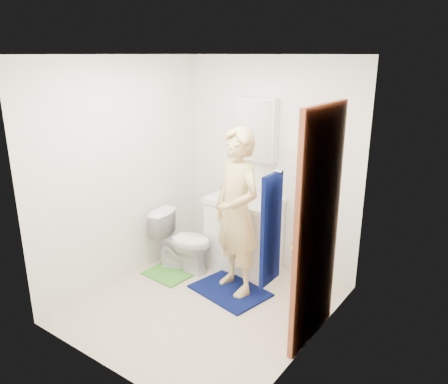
{
  "coord_description": "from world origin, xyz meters",
  "views": [
    {
      "loc": [
        2.39,
        -3.02,
        2.41
      ],
      "look_at": [
        0.04,
        0.25,
        1.13
      ],
      "focal_mm": 35.0,
      "sensor_mm": 36.0,
      "label": 1
    }
  ],
  "objects_px": {
    "toilet": "(183,241)",
    "soap_dispenser": "(225,189)",
    "towel": "(271,230)",
    "man": "(237,212)",
    "vanity_cabinet": "(244,235)",
    "toothbrush_cup": "(270,195)",
    "medicine_cabinet": "(257,129)"
  },
  "relations": [
    {
      "from": "toilet",
      "to": "soap_dispenser",
      "type": "xyz_separation_m",
      "value": [
        0.31,
        0.39,
        0.59
      ]
    },
    {
      "from": "towel",
      "to": "man",
      "type": "distance_m",
      "value": 1.39
    },
    {
      "from": "vanity_cabinet",
      "to": "toothbrush_cup",
      "type": "height_order",
      "value": "toothbrush_cup"
    },
    {
      "from": "towel",
      "to": "toilet",
      "type": "distance_m",
      "value": 2.18
    },
    {
      "from": "towel",
      "to": "soap_dispenser",
      "type": "relative_size",
      "value": 4.42
    },
    {
      "from": "soap_dispenser",
      "to": "man",
      "type": "xyz_separation_m",
      "value": [
        0.46,
        -0.44,
        -0.06
      ]
    },
    {
      "from": "toothbrush_cup",
      "to": "man",
      "type": "xyz_separation_m",
      "value": [
        -0.01,
        -0.65,
        -0.02
      ]
    },
    {
      "from": "medicine_cabinet",
      "to": "towel",
      "type": "distance_m",
      "value": 2.11
    },
    {
      "from": "vanity_cabinet",
      "to": "toilet",
      "type": "distance_m",
      "value": 0.71
    },
    {
      "from": "vanity_cabinet",
      "to": "toilet",
      "type": "relative_size",
      "value": 1.15
    },
    {
      "from": "vanity_cabinet",
      "to": "soap_dispenser",
      "type": "distance_m",
      "value": 0.59
    },
    {
      "from": "soap_dispenser",
      "to": "towel",
      "type": "bearing_deg",
      "value": -45.07
    },
    {
      "from": "medicine_cabinet",
      "to": "soap_dispenser",
      "type": "bearing_deg",
      "value": -125.39
    },
    {
      "from": "toilet",
      "to": "vanity_cabinet",
      "type": "bearing_deg",
      "value": -59.86
    },
    {
      "from": "towel",
      "to": "toilet",
      "type": "bearing_deg",
      "value": 149.28
    },
    {
      "from": "towel",
      "to": "toothbrush_cup",
      "type": "distance_m",
      "value": 1.9
    },
    {
      "from": "toilet",
      "to": "man",
      "type": "bearing_deg",
      "value": -105.23
    },
    {
      "from": "toilet",
      "to": "toothbrush_cup",
      "type": "bearing_deg",
      "value": -63.85
    },
    {
      "from": "toothbrush_cup",
      "to": "man",
      "type": "bearing_deg",
      "value": -90.73
    },
    {
      "from": "medicine_cabinet",
      "to": "toothbrush_cup",
      "type": "distance_m",
      "value": 0.75
    },
    {
      "from": "vanity_cabinet",
      "to": "towel",
      "type": "relative_size",
      "value": 1.0
    },
    {
      "from": "soap_dispenser",
      "to": "man",
      "type": "distance_m",
      "value": 0.64
    },
    {
      "from": "vanity_cabinet",
      "to": "man",
      "type": "distance_m",
      "value": 0.75
    },
    {
      "from": "towel",
      "to": "toilet",
      "type": "xyz_separation_m",
      "value": [
        -1.71,
        1.02,
        -0.9
      ]
    },
    {
      "from": "vanity_cabinet",
      "to": "toilet",
      "type": "bearing_deg",
      "value": -138.42
    },
    {
      "from": "medicine_cabinet",
      "to": "toilet",
      "type": "bearing_deg",
      "value": -127.3
    },
    {
      "from": "medicine_cabinet",
      "to": "soap_dispenser",
      "type": "xyz_separation_m",
      "value": [
        -0.22,
        -0.31,
        -0.66
      ]
    },
    {
      "from": "medicine_cabinet",
      "to": "vanity_cabinet",
      "type": "bearing_deg",
      "value": -90.0
    },
    {
      "from": "towel",
      "to": "vanity_cabinet",
      "type": "bearing_deg",
      "value": 128.47
    },
    {
      "from": "man",
      "to": "vanity_cabinet",
      "type": "bearing_deg",
      "value": 136.65
    },
    {
      "from": "vanity_cabinet",
      "to": "soap_dispenser",
      "type": "bearing_deg",
      "value": -159.23
    },
    {
      "from": "toilet",
      "to": "soap_dispenser",
      "type": "distance_m",
      "value": 0.77
    }
  ]
}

